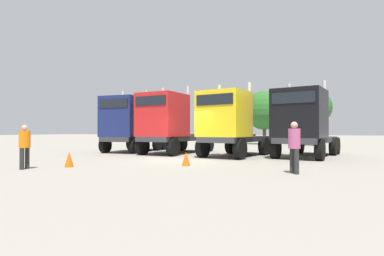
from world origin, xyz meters
TOP-DOWN VIEW (x-y plane):
  - ground at (0.00, 0.00)m, footprint 200.00×200.00m
  - semi_truck_navy at (-5.64, 3.74)m, footprint 2.75×5.75m
  - semi_truck_red at (-2.29, 3.13)m, footprint 3.18×6.29m
  - semi_truck_yellow at (1.83, 2.56)m, footprint 3.57×6.24m
  - semi_truck_black at (5.62, 3.52)m, footprint 3.69×6.66m
  - visitor_in_hivis at (-3.97, -5.67)m, footprint 0.47×0.47m
  - visitor_with_camera at (5.62, -3.14)m, footprint 0.56×0.56m
  - traffic_cone_near at (-2.91, -4.50)m, footprint 0.36×0.36m
  - traffic_cone_mid at (1.27, -2.33)m, footprint 0.36×0.36m
  - oak_far_left at (-6.00, 23.91)m, footprint 2.86×2.86m
  - oak_far_centre at (1.03, 20.04)m, footprint 4.25×4.25m
  - oak_far_right at (6.08, 19.00)m, footprint 3.44×3.44m

SIDE VIEW (x-z plane):
  - ground at x=0.00m, z-range 0.00..0.00m
  - traffic_cone_mid at x=1.27m, z-range 0.00..0.58m
  - traffic_cone_near at x=-2.91m, z-range 0.00..0.63m
  - visitor_in_hivis at x=-3.97m, z-range 0.13..1.81m
  - visitor_with_camera at x=5.62m, z-range 0.14..1.91m
  - semi_truck_yellow at x=1.83m, z-range -0.23..3.95m
  - semi_truck_black at x=5.62m, z-range -0.20..4.01m
  - semi_truck_navy at x=-5.64m, z-range -0.21..4.11m
  - semi_truck_red at x=-2.29m, z-range -0.20..4.11m
  - oak_far_left at x=-6.00m, z-range 1.05..6.09m
  - oak_far_centre at x=1.03m, z-range 0.78..6.62m
  - oak_far_right at x=6.08m, z-range 1.04..6.59m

